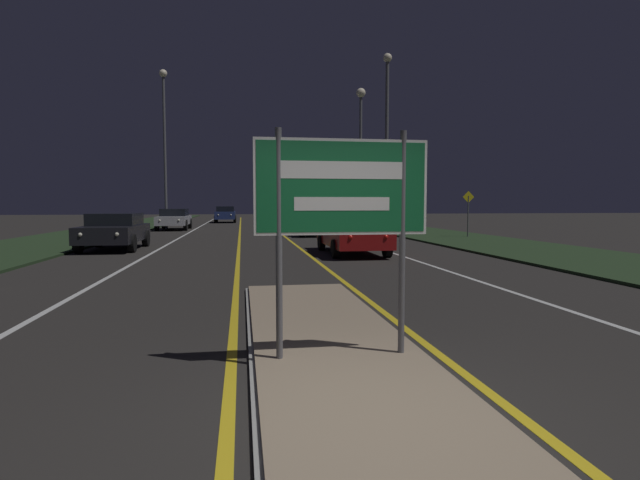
% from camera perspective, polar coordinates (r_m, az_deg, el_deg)
% --- Properties ---
extents(ground_plane, '(160.00, 160.00, 0.00)m').
position_cam_1_polar(ground_plane, '(4.10, 7.33, -21.01)').
color(ground_plane, '#282623').
extents(median_island, '(1.99, 9.62, 0.10)m').
position_cam_1_polar(median_island, '(5.58, 2.46, -13.58)').
color(median_island, '#999993').
rests_on(median_island, ground_plane).
extents(verge_left, '(5.00, 100.00, 0.08)m').
position_cam_1_polar(verge_left, '(25.09, -28.57, -0.23)').
color(verge_left, '#23381E').
rests_on(verge_left, ground_plane).
extents(verge_right, '(5.00, 100.00, 0.08)m').
position_cam_1_polar(verge_right, '(25.87, 15.17, 0.26)').
color(verge_right, '#23381E').
rests_on(verge_right, ground_plane).
extents(centre_line_yellow_left, '(0.12, 70.00, 0.01)m').
position_cam_1_polar(centre_line_yellow_left, '(28.61, -9.17, 0.64)').
color(centre_line_yellow_left, gold).
rests_on(centre_line_yellow_left, ground_plane).
extents(centre_line_yellow_right, '(0.12, 70.00, 0.01)m').
position_cam_1_polar(centre_line_yellow_right, '(28.70, -4.43, 0.69)').
color(centre_line_yellow_right, gold).
rests_on(centre_line_yellow_right, ground_plane).
extents(lane_line_white_left, '(0.12, 70.00, 0.01)m').
position_cam_1_polar(lane_line_white_left, '(28.79, -15.18, 0.57)').
color(lane_line_white_left, silver).
rests_on(lane_line_white_left, ground_plane).
extents(lane_line_white_right, '(0.12, 70.00, 0.01)m').
position_cam_1_polar(lane_line_white_right, '(29.09, 1.50, 0.75)').
color(lane_line_white_right, silver).
rests_on(lane_line_white_right, ground_plane).
extents(edge_line_white_left, '(0.10, 70.00, 0.01)m').
position_cam_1_polar(edge_line_white_left, '(29.27, -21.03, 0.49)').
color(edge_line_white_left, silver).
rests_on(edge_line_white_left, ground_plane).
extents(edge_line_white_right, '(0.10, 70.00, 0.01)m').
position_cam_1_polar(edge_line_white_right, '(29.78, 7.19, 0.80)').
color(edge_line_white_right, silver).
rests_on(edge_line_white_right, ground_plane).
extents(highway_sign, '(1.87, 0.07, 2.43)m').
position_cam_1_polar(highway_sign, '(5.31, 2.53, 4.81)').
color(highway_sign, '#56565B').
rests_on(highway_sign, median_island).
extents(streetlight_left_far, '(0.53, 0.53, 10.69)m').
position_cam_1_polar(streetlight_left_far, '(35.91, -17.36, 11.99)').
color(streetlight_left_far, '#56565B').
rests_on(streetlight_left_far, ground_plane).
extents(streetlight_right_near, '(0.45, 0.45, 9.30)m').
position_cam_1_polar(streetlight_right_near, '(26.20, 7.64, 12.58)').
color(streetlight_right_near, '#56565B').
rests_on(streetlight_right_near, ground_plane).
extents(streetlight_right_far, '(0.60, 0.60, 9.14)m').
position_cam_1_polar(streetlight_right_far, '(32.99, 4.67, 12.07)').
color(streetlight_right_far, '#56565B').
rests_on(streetlight_right_far, ground_plane).
extents(car_receding_0, '(1.93, 4.60, 1.41)m').
position_cam_1_polar(car_receding_0, '(17.36, 3.72, 0.88)').
color(car_receding_0, maroon).
rests_on(car_receding_0, ground_plane).
extents(car_receding_1, '(1.97, 4.17, 1.46)m').
position_cam_1_polar(car_receding_1, '(27.28, -0.60, 2.16)').
color(car_receding_1, '#B7B7BC').
rests_on(car_receding_1, ground_plane).
extents(car_approaching_0, '(2.03, 4.23, 1.38)m').
position_cam_1_polar(car_approaching_0, '(20.49, -22.42, 1.05)').
color(car_approaching_0, black).
rests_on(car_approaching_0, ground_plane).
extents(car_approaching_1, '(1.99, 4.69, 1.40)m').
position_cam_1_polar(car_approaching_1, '(34.86, -16.32, 2.39)').
color(car_approaching_1, '#B7B7BC').
rests_on(car_approaching_1, ground_plane).
extents(car_approaching_2, '(1.93, 4.29, 1.49)m').
position_cam_1_polar(car_approaching_2, '(47.08, -10.76, 2.94)').
color(car_approaching_2, navy).
rests_on(car_approaching_2, ground_plane).
extents(warning_sign, '(0.60, 0.06, 2.30)m').
position_cam_1_polar(warning_sign, '(26.23, 16.58, 3.40)').
color(warning_sign, '#56565B').
rests_on(warning_sign, verge_right).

